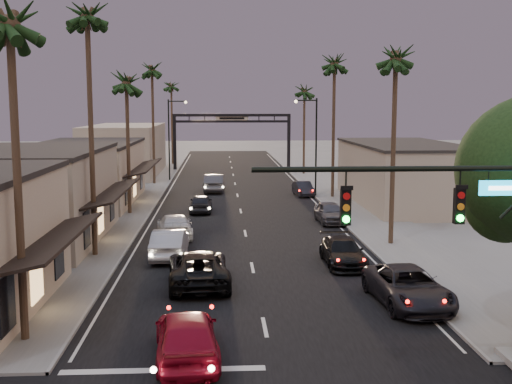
{
  "coord_description": "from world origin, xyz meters",
  "views": [
    {
      "loc": [
        -1.67,
        -13.28,
        8.33
      ],
      "look_at": [
        0.81,
        29.79,
        2.5
      ],
      "focal_mm": 45.0,
      "sensor_mm": 36.0,
      "label": 1
    }
  ],
  "objects": [
    {
      "name": "palm_lc",
      "position": [
        -8.6,
        36.0,
        10.47
      ],
      "size": [
        3.2,
        3.2,
        12.2
      ],
      "color": "#38281C",
      "rests_on": "ground"
    },
    {
      "name": "palm_rc",
      "position": [
        8.6,
        64.0,
        10.47
      ],
      "size": [
        3.2,
        3.2,
        12.2
      ],
      "color": "#38281C",
      "rests_on": "ground"
    },
    {
      "name": "palm_rb",
      "position": [
        8.6,
        44.0,
        12.42
      ],
      "size": [
        3.2,
        3.2,
        14.2
      ],
      "color": "#38281C",
      "rests_on": "ground"
    },
    {
      "name": "ground",
      "position": [
        0.0,
        40.0,
        0.0
      ],
      "size": [
        200.0,
        200.0,
        0.0
      ],
      "primitive_type": "plane",
      "color": "slate",
      "rests_on": "ground"
    },
    {
      "name": "oncoming_red",
      "position": [
        -2.78,
        7.0,
        0.86
      ],
      "size": [
        2.47,
        5.21,
        1.72
      ],
      "primitive_type": "imported",
      "rotation": [
        0.0,
        0.0,
        3.23
      ],
      "color": "maroon",
      "rests_on": "ground"
    },
    {
      "name": "oncoming_silver",
      "position": [
        -4.43,
        21.44,
        0.81
      ],
      "size": [
        1.86,
        4.98,
        1.63
      ],
      "primitive_type": "imported",
      "rotation": [
        0.0,
        0.0,
        3.11
      ],
      "color": "#A8A9AD",
      "rests_on": "ground"
    },
    {
      "name": "arch",
      "position": [
        0.0,
        70.0,
        5.53
      ],
      "size": [
        15.2,
        0.4,
        7.27
      ],
      "color": "black",
      "rests_on": "ground"
    },
    {
      "name": "curbside_far",
      "position": [
        6.1,
        45.44,
        0.66
      ],
      "size": [
        1.76,
        4.13,
        1.32
      ],
      "primitive_type": "imported",
      "rotation": [
        0.0,
        0.0,
        0.09
      ],
      "color": "black",
      "rests_on": "ground"
    },
    {
      "name": "palm_ra",
      "position": [
        8.6,
        24.0,
        11.44
      ],
      "size": [
        3.2,
        3.2,
        13.2
      ],
      "color": "#38281C",
      "rests_on": "ground"
    },
    {
      "name": "curbside_black",
      "position": [
        4.77,
        19.28,
        0.71
      ],
      "size": [
        1.99,
        4.86,
        1.41
      ],
      "primitive_type": "imported",
      "rotation": [
        0.0,
        0.0,
        0.0
      ],
      "color": "black",
      "rests_on": "ground"
    },
    {
      "name": "sidewalk_left",
      "position": [
        -9.5,
        52.0,
        0.06
      ],
      "size": [
        5.0,
        92.0,
        0.12
      ],
      "primitive_type": "cube",
      "color": "slate",
      "rests_on": "ground"
    },
    {
      "name": "curbside_near",
      "position": [
        6.2,
        12.4,
        0.79
      ],
      "size": [
        2.99,
        5.83,
        1.58
      ],
      "primitive_type": "imported",
      "rotation": [
        0.0,
        0.0,
        0.07
      ],
      "color": "black",
      "rests_on": "ground"
    },
    {
      "name": "road",
      "position": [
        0.0,
        45.0,
        0.0
      ],
      "size": [
        14.0,
        120.0,
        0.02
      ],
      "primitive_type": "cube",
      "color": "black",
      "rests_on": "ground"
    },
    {
      "name": "streetlight_right",
      "position": [
        6.92,
        45.0,
        5.33
      ],
      "size": [
        2.13,
        0.3,
        9.0
      ],
      "color": "black",
      "rests_on": "ground"
    },
    {
      "name": "oncoming_pickup",
      "position": [
        -2.67,
        15.94,
        0.82
      ],
      "size": [
        3.08,
        6.05,
        1.64
      ],
      "primitive_type": "imported",
      "rotation": [
        0.0,
        0.0,
        3.2
      ],
      "color": "black",
      "rests_on": "ground"
    },
    {
      "name": "traffic_signal",
      "position": [
        5.69,
        4.0,
        5.08
      ],
      "size": [
        8.51,
        0.22,
        7.8
      ],
      "color": "black",
      "rests_on": "ground"
    },
    {
      "name": "storefront_far",
      "position": [
        -13.0,
        42.0,
        2.5
      ],
      "size": [
        8.0,
        16.0,
        5.0
      ],
      "primitive_type": "cube",
      "color": "#B8A48C",
      "rests_on": "ground"
    },
    {
      "name": "palm_ld",
      "position": [
        -8.6,
        55.0,
        12.42
      ],
      "size": [
        3.2,
        3.2,
        14.2
      ],
      "color": "#38281C",
      "rests_on": "ground"
    },
    {
      "name": "oncoming_dgrey",
      "position": [
        -3.15,
        36.58,
        0.72
      ],
      "size": [
        1.73,
        4.22,
        1.43
      ],
      "primitive_type": "imported",
      "rotation": [
        0.0,
        0.0,
        3.13
      ],
      "color": "black",
      "rests_on": "ground"
    },
    {
      "name": "curbside_grey",
      "position": [
        6.2,
        31.45,
        0.75
      ],
      "size": [
        1.99,
        4.51,
        1.51
      ],
      "primitive_type": "imported",
      "rotation": [
        0.0,
        0.0,
        0.05
      ],
      "color": "#444448",
      "rests_on": "ground"
    },
    {
      "name": "palm_la",
      "position": [
        -8.6,
        9.0,
        11.44
      ],
      "size": [
        3.2,
        3.2,
        13.2
      ],
      "color": "#38281C",
      "rests_on": "ground"
    },
    {
      "name": "sidewalk_right",
      "position": [
        9.5,
        52.0,
        0.06
      ],
      "size": [
        5.0,
        92.0,
        0.12
      ],
      "primitive_type": "cube",
      "color": "slate",
      "rests_on": "ground"
    },
    {
      "name": "oncoming_white",
      "position": [
        -4.53,
        26.94,
        0.75
      ],
      "size": [
        2.7,
        5.37,
        1.5
      ],
      "primitive_type": "imported",
      "rotation": [
        0.0,
        0.0,
        3.26
      ],
      "color": "silver",
      "rests_on": "ground"
    },
    {
      "name": "palm_far",
      "position": [
        -8.3,
        78.0,
        11.44
      ],
      "size": [
        3.2,
        3.2,
        13.2
      ],
      "color": "#38281C",
      "rests_on": "ground"
    },
    {
      "name": "building_right",
      "position": [
        14.0,
        40.0,
        2.5
      ],
      "size": [
        8.0,
        18.0,
        5.0
      ],
      "primitive_type": "cube",
      "color": "#A19681",
      "rests_on": "ground"
    },
    {
      "name": "storefront_dist",
      "position": [
        -13.0,
        65.0,
        3.0
      ],
      "size": [
        8.0,
        20.0,
        6.0
      ],
      "primitive_type": "cube",
      "color": "#A19681",
      "rests_on": "ground"
    },
    {
      "name": "palm_lb",
      "position": [
        -8.6,
        22.0,
        13.39
      ],
      "size": [
        3.2,
        3.2,
        15.2
      ],
      "color": "#38281C",
      "rests_on": "ground"
    },
    {
      "name": "streetlight_left",
      "position": [
        -6.92,
        58.0,
        5.33
      ],
      "size": [
        2.13,
        0.3,
        9.0
      ],
      "color": "black",
      "rests_on": "ground"
    },
    {
      "name": "storefront_mid",
      "position": [
        -13.0,
        26.0,
        2.75
      ],
      "size": [
        8.0,
        14.0,
        5.5
      ],
      "primitive_type": "cube",
      "color": "#A19681",
      "rests_on": "ground"
    },
    {
      "name": "oncoming_grey_far",
      "position": [
        -2.18,
        48.7,
        0.86
      ],
      "size": [
        1.98,
        5.26,
        1.71
      ],
      "primitive_type": "imported",
      "rotation": [
        0.0,
        0.0,
        3.11
      ],
      "color": "#414146",
      "rests_on": "ground"
    }
  ]
}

